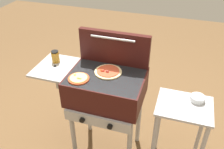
{
  "coord_description": "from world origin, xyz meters",
  "views": [
    {
      "loc": [
        0.56,
        -1.58,
        2.03
      ],
      "look_at": [
        0.05,
        0.0,
        0.92
      ],
      "focal_mm": 38.99,
      "sensor_mm": 36.0,
      "label": 1
    }
  ],
  "objects_px": {
    "sauce_jar": "(55,57)",
    "topping_bowl_near": "(197,99)",
    "pizza_pepperoni": "(108,72)",
    "grill": "(105,89)",
    "pizza_cheese": "(79,78)",
    "prep_table": "(181,124)"
  },
  "relations": [
    {
      "from": "topping_bowl_near",
      "to": "pizza_pepperoni",
      "type": "bearing_deg",
      "value": -176.73
    },
    {
      "from": "pizza_cheese",
      "to": "sauce_jar",
      "type": "relative_size",
      "value": 1.59
    },
    {
      "from": "pizza_cheese",
      "to": "prep_table",
      "type": "bearing_deg",
      "value": 7.98
    },
    {
      "from": "topping_bowl_near",
      "to": "prep_table",
      "type": "bearing_deg",
      "value": -135.08
    },
    {
      "from": "sauce_jar",
      "to": "topping_bowl_near",
      "type": "distance_m",
      "value": 1.27
    },
    {
      "from": "pizza_cheese",
      "to": "pizza_pepperoni",
      "type": "bearing_deg",
      "value": 40.65
    },
    {
      "from": "pizza_pepperoni",
      "to": "pizza_cheese",
      "type": "relative_size",
      "value": 1.33
    },
    {
      "from": "sauce_jar",
      "to": "prep_table",
      "type": "relative_size",
      "value": 0.15
    },
    {
      "from": "pizza_pepperoni",
      "to": "grill",
      "type": "bearing_deg",
      "value": -103.71
    },
    {
      "from": "pizza_cheese",
      "to": "grill",
      "type": "bearing_deg",
      "value": 32.36
    },
    {
      "from": "sauce_jar",
      "to": "topping_bowl_near",
      "type": "relative_size",
      "value": 0.94
    },
    {
      "from": "prep_table",
      "to": "grill",
      "type": "bearing_deg",
      "value": -179.63
    },
    {
      "from": "topping_bowl_near",
      "to": "grill",
      "type": "bearing_deg",
      "value": -172.92
    },
    {
      "from": "grill",
      "to": "sauce_jar",
      "type": "bearing_deg",
      "value": 171.43
    },
    {
      "from": "pizza_pepperoni",
      "to": "topping_bowl_near",
      "type": "relative_size",
      "value": 1.98
    },
    {
      "from": "pizza_cheese",
      "to": "prep_table",
      "type": "height_order",
      "value": "pizza_cheese"
    },
    {
      "from": "pizza_pepperoni",
      "to": "pizza_cheese",
      "type": "distance_m",
      "value": 0.26
    },
    {
      "from": "sauce_jar",
      "to": "prep_table",
      "type": "xyz_separation_m",
      "value": [
        1.16,
        -0.07,
        -0.42
      ]
    },
    {
      "from": "prep_table",
      "to": "topping_bowl_near",
      "type": "distance_m",
      "value": 0.27
    },
    {
      "from": "grill",
      "to": "prep_table",
      "type": "xyz_separation_m",
      "value": [
        0.67,
        0.0,
        -0.22
      ]
    },
    {
      "from": "pizza_pepperoni",
      "to": "topping_bowl_near",
      "type": "xyz_separation_m",
      "value": [
        0.75,
        0.04,
        -0.14
      ]
    },
    {
      "from": "pizza_pepperoni",
      "to": "sauce_jar",
      "type": "xyz_separation_m",
      "value": [
        -0.5,
        0.02,
        0.05
      ]
    }
  ]
}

